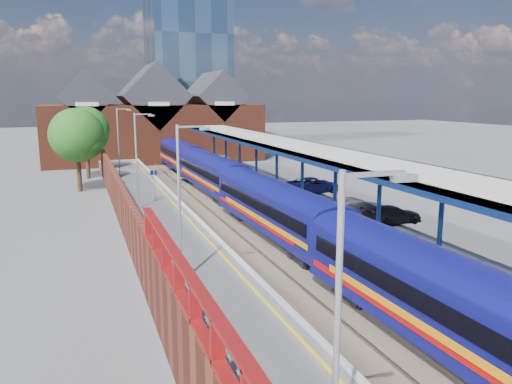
# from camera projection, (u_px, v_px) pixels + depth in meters

# --- Properties ---
(ground) EXTENTS (240.00, 240.00, 0.00)m
(ground) POSITION_uv_depth(u_px,v_px,m) (199.00, 196.00, 46.86)
(ground) COLOR #5B5B5E
(ground) RESTS_ON ground
(ballast_bed) EXTENTS (6.00, 76.00, 0.06)m
(ballast_bed) POSITION_uv_depth(u_px,v_px,m) (230.00, 220.00, 37.61)
(ballast_bed) COLOR #473D33
(ballast_bed) RESTS_ON ground
(rails) EXTENTS (4.51, 76.00, 0.14)m
(rails) POSITION_uv_depth(u_px,v_px,m) (230.00, 218.00, 37.60)
(rails) COLOR slate
(rails) RESTS_ON ground
(left_platform) EXTENTS (5.00, 76.00, 1.00)m
(left_platform) POSITION_uv_depth(u_px,v_px,m) (157.00, 219.00, 35.70)
(left_platform) COLOR #565659
(left_platform) RESTS_ON ground
(right_platform) EXTENTS (6.00, 76.00, 1.00)m
(right_platform) POSITION_uv_depth(u_px,v_px,m) (302.00, 208.00, 39.52)
(right_platform) COLOR #565659
(right_platform) RESTS_ON ground
(coping_left) EXTENTS (0.30, 76.00, 0.05)m
(coping_left) POSITION_uv_depth(u_px,v_px,m) (189.00, 210.00, 36.38)
(coping_left) COLOR silver
(coping_left) RESTS_ON left_platform
(coping_right) EXTENTS (0.30, 76.00, 0.05)m
(coping_right) POSITION_uv_depth(u_px,v_px,m) (269.00, 204.00, 38.47)
(coping_right) COLOR silver
(coping_right) RESTS_ON right_platform
(yellow_line) EXTENTS (0.14, 76.00, 0.01)m
(yellow_line) POSITION_uv_depth(u_px,v_px,m) (181.00, 211.00, 36.18)
(yellow_line) COLOR yellow
(yellow_line) RESTS_ON left_platform
(train) EXTENTS (3.19, 65.96, 3.45)m
(train) POSITION_uv_depth(u_px,v_px,m) (237.00, 185.00, 40.35)
(train) COLOR navy
(train) RESTS_ON ground
(canopy) EXTENTS (4.50, 52.00, 4.48)m
(canopy) POSITION_uv_depth(u_px,v_px,m) (287.00, 146.00, 40.25)
(canopy) COLOR navy
(canopy) RESTS_ON right_platform
(lamp_post_a) EXTENTS (1.48, 0.18, 7.00)m
(lamp_post_a) POSITION_uv_depth(u_px,v_px,m) (344.00, 340.00, 8.69)
(lamp_post_a) COLOR #A5A8AA
(lamp_post_a) RESTS_ON left_platform
(lamp_post_b) EXTENTS (1.48, 0.18, 7.00)m
(lamp_post_b) POSITION_uv_depth(u_px,v_px,m) (182.00, 194.00, 21.63)
(lamp_post_b) COLOR #A5A8AA
(lamp_post_b) RESTS_ON left_platform
(lamp_post_c) EXTENTS (1.48, 0.18, 7.00)m
(lamp_post_c) POSITION_uv_depth(u_px,v_px,m) (138.00, 154.00, 36.41)
(lamp_post_c) COLOR #A5A8AA
(lamp_post_c) RESTS_ON left_platform
(lamp_post_d) EXTENTS (1.48, 0.18, 7.00)m
(lamp_post_d) POSITION_uv_depth(u_px,v_px,m) (119.00, 138.00, 51.20)
(lamp_post_d) COLOR #A5A8AA
(lamp_post_d) RESTS_ON left_platform
(platform_sign) EXTENTS (0.55, 0.08, 2.50)m
(platform_sign) POSITION_uv_depth(u_px,v_px,m) (154.00, 180.00, 39.15)
(platform_sign) COLOR #A5A8AA
(platform_sign) RESTS_ON left_platform
(brick_wall) EXTENTS (0.35, 50.00, 3.86)m
(brick_wall) POSITION_uv_depth(u_px,v_px,m) (127.00, 216.00, 28.49)
(brick_wall) COLOR maroon
(brick_wall) RESTS_ON left_platform
(station_building) EXTENTS (30.00, 12.12, 13.78)m
(station_building) POSITION_uv_depth(u_px,v_px,m) (153.00, 123.00, 71.70)
(station_building) COLOR maroon
(station_building) RESTS_ON ground
(glass_tower) EXTENTS (14.20, 14.20, 40.30)m
(glass_tower) POSITION_uv_depth(u_px,v_px,m) (187.00, 36.00, 92.57)
(glass_tower) COLOR #445D75
(glass_tower) RESTS_ON ground
(tree_near) EXTENTS (5.20, 5.20, 8.10)m
(tree_near) POSITION_uv_depth(u_px,v_px,m) (78.00, 137.00, 47.87)
(tree_near) COLOR #382314
(tree_near) RESTS_ON ground
(tree_far) EXTENTS (5.20, 5.20, 8.10)m
(tree_far) POSITION_uv_depth(u_px,v_px,m) (87.00, 131.00, 55.59)
(tree_far) COLOR #382314
(tree_far) RESTS_ON ground
(parked_car_silver) EXTENTS (4.39, 1.59, 1.44)m
(parked_car_silver) POSITION_uv_depth(u_px,v_px,m) (357.00, 209.00, 33.54)
(parked_car_silver) COLOR #A6A7AB
(parked_car_silver) RESTS_ON right_platform
(parked_car_dark) EXTENTS (4.18, 1.87, 1.19)m
(parked_car_dark) POSITION_uv_depth(u_px,v_px,m) (392.00, 215.00, 32.45)
(parked_car_dark) COLOR black
(parked_car_dark) RESTS_ON right_platform
(parked_car_blue) EXTENTS (4.94, 2.48, 1.34)m
(parked_car_blue) POSITION_uv_depth(u_px,v_px,m) (314.00, 185.00, 42.78)
(parked_car_blue) COLOR navy
(parked_car_blue) RESTS_ON right_platform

